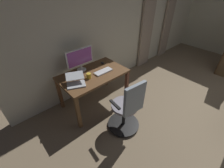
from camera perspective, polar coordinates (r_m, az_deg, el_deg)
The scene contains 11 objects.
back_room_partition at distance 3.97m, azimuth 7.47°, elevation 23.29°, with size 6.24×0.10×2.72m, color beige.
curtain_left_panel at distance 5.20m, azimuth 20.74°, elevation 22.43°, with size 0.39×0.06×2.36m, color tan.
curtain_right_panel at distance 4.34m, azimuth 13.29°, elevation 21.28°, with size 0.46×0.06×2.36m, color tan.
desk at distance 2.90m, azimuth -7.08°, elevation 2.39°, with size 1.26×0.76×0.73m.
office_chair at distance 2.47m, azimuth 5.79°, elevation -9.47°, with size 0.56×0.56×1.03m.
computer_monitor at distance 2.88m, azimuth -12.10°, elevation 9.64°, with size 0.54×0.18×0.43m.
computer_keyboard at distance 2.87m, azimuth -3.32°, elevation 4.78°, with size 0.36×0.14×0.02m, color silver.
laptop at distance 2.59m, azimuth -13.64°, elevation 0.99°, with size 0.40×0.40×0.15m.
computer_mouse at distance 3.16m, azimuth -3.64°, elevation 8.04°, with size 0.06×0.10×0.04m, color #232328.
cell_phone_face_up at distance 2.82m, azimuth -14.22°, elevation 2.94°, with size 0.07×0.14×0.01m, color black.
mug_tea at distance 2.70m, azimuth -8.86°, elevation 3.10°, with size 0.13×0.08×0.09m.
Camera 1 is at (2.92, -0.43, 2.23)m, focal length 24.06 mm.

